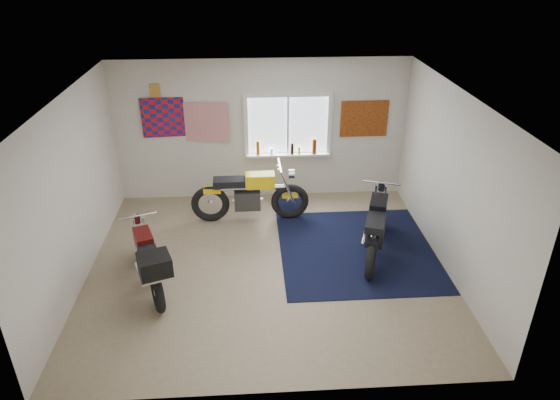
{
  "coord_description": "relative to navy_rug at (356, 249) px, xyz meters",
  "views": [
    {
      "loc": [
        -0.22,
        -6.49,
        4.49
      ],
      "look_at": [
        0.22,
        0.4,
        0.94
      ],
      "focal_mm": 32.0,
      "sensor_mm": 36.0,
      "label": 1
    }
  ],
  "objects": [
    {
      "name": "flag_display",
      "position": [
        -3.38,
        2.12,
        2.14
      ],
      "size": [
        1.6,
        0.1,
        1.17
      ],
      "color": "red",
      "rests_on": "room_shell"
    },
    {
      "name": "room_shell",
      "position": [
        -1.48,
        -0.36,
        1.63
      ],
      "size": [
        5.5,
        5.5,
        5.5
      ],
      "color": "white",
      "rests_on": "ground"
    },
    {
      "name": "oil_bottles",
      "position": [
        -0.9,
        2.04,
        1.02
      ],
      "size": [
        1.16,
        0.09,
        0.3
      ],
      "color": "#944C15",
      "rests_on": "window_assembly"
    },
    {
      "name": "triumph_poster",
      "position": [
        0.47,
        2.12,
        1.54
      ],
      "size": [
        0.9,
        0.03,
        0.7
      ],
      "primitive_type": "cube",
      "color": "#A54C14",
      "rests_on": "room_shell"
    },
    {
      "name": "black_chrome_bike",
      "position": [
        0.27,
        -0.09,
        0.45
      ],
      "size": [
        0.84,
        1.96,
        1.04
      ],
      "rotation": [
        0.0,
        0.0,
        1.25
      ],
      "color": "black",
      "rests_on": "navy_rug"
    },
    {
      "name": "window_assembly",
      "position": [
        -0.98,
        2.11,
        1.36
      ],
      "size": [
        1.66,
        0.17,
        1.26
      ],
      "color": "white",
      "rests_on": "room_shell"
    },
    {
      "name": "ground",
      "position": [
        -1.48,
        -0.36,
        -0.01
      ],
      "size": [
        5.5,
        5.5,
        0.0
      ],
      "primitive_type": "plane",
      "color": "#9E896B",
      "rests_on": "ground"
    },
    {
      "name": "yellow_triumph",
      "position": [
        -1.73,
        1.14,
        0.46
      ],
      "size": [
        2.12,
        0.64,
        1.07
      ],
      "rotation": [
        0.0,
        0.0,
        0.01
      ],
      "color": "black",
      "rests_on": "ground"
    },
    {
      "name": "maroon_tourer",
      "position": [
        -3.18,
        -0.87,
        0.48
      ],
      "size": [
        0.93,
        1.8,
        0.94
      ],
      "rotation": [
        0.0,
        0.0,
        1.92
      ],
      "color": "black",
      "rests_on": "ground"
    },
    {
      "name": "navy_rug",
      "position": [
        0.0,
        0.0,
        0.0
      ],
      "size": [
        2.51,
        2.61,
        0.01
      ],
      "primitive_type": "cube",
      "rotation": [
        0.0,
        0.0,
        0.0
      ],
      "color": "black",
      "rests_on": "ground"
    }
  ]
}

